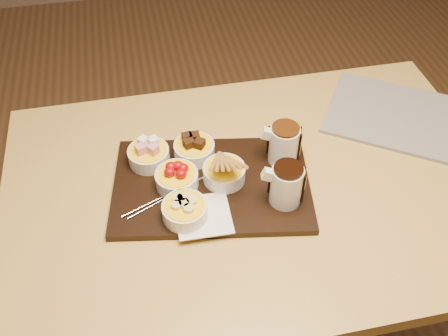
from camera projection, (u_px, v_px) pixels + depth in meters
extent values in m
plane|color=brown|center=(246.00, 328.00, 1.73)|extent=(5.00, 5.00, 0.00)
cube|color=gold|center=(256.00, 189.00, 1.21)|extent=(1.20, 0.80, 0.04)
cylinder|color=gold|center=(66.00, 214.00, 1.63)|extent=(0.06, 0.06, 0.71)
cylinder|color=gold|center=(374.00, 166.00, 1.78)|extent=(0.06, 0.06, 0.71)
cube|color=black|center=(212.00, 185.00, 1.18)|extent=(0.50, 0.37, 0.02)
cube|color=white|center=(203.00, 215.00, 1.10)|extent=(0.12, 0.12, 0.00)
cylinder|color=silver|center=(149.00, 156.00, 1.21)|extent=(0.10, 0.10, 0.04)
cylinder|color=silver|center=(194.00, 150.00, 1.22)|extent=(0.10, 0.10, 0.04)
cylinder|color=silver|center=(177.00, 179.00, 1.15)|extent=(0.10, 0.10, 0.04)
cylinder|color=silver|center=(224.00, 173.00, 1.17)|extent=(0.10, 0.10, 0.04)
cylinder|color=silver|center=(185.00, 211.00, 1.09)|extent=(0.10, 0.10, 0.04)
cylinder|color=silver|center=(286.00, 185.00, 1.10)|extent=(0.08, 0.08, 0.10)
cylinder|color=silver|center=(284.00, 145.00, 1.19)|extent=(0.08, 0.08, 0.10)
cube|color=beige|center=(394.00, 115.00, 1.36)|extent=(0.45, 0.43, 0.01)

